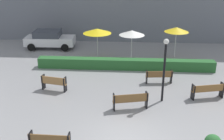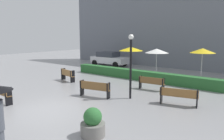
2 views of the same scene
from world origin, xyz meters
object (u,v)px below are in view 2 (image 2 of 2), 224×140
(bench_far_left, at_px, (67,74))
(bench_mid_center, at_px, (94,88))
(parked_car, at_px, (109,59))
(bench_far_right, at_px, (179,95))
(bench_near_left, at_px, (1,92))
(patio_umbrella_yellow, at_px, (131,49))
(planter_pot, at_px, (93,124))
(patio_umbrella_yellow_far, at_px, (203,51))
(bench_back_row, at_px, (151,82))
(patio_umbrella_white, at_px, (157,51))
(lamp_post, at_px, (131,59))

(bench_far_left, bearing_deg, bench_mid_center, -22.90)
(bench_far_left, distance_m, parked_car, 8.69)
(bench_far_right, distance_m, parked_car, 14.27)
(bench_near_left, distance_m, bench_mid_center, 4.82)
(bench_near_left, relative_size, bench_mid_center, 0.90)
(patio_umbrella_yellow, bearing_deg, bench_far_right, -42.29)
(bench_far_left, distance_m, bench_far_right, 8.72)
(planter_pot, xyz_separation_m, patio_umbrella_yellow_far, (0.27, 11.73, 1.84))
(bench_back_row, bearing_deg, planter_pot, -78.74)
(bench_near_left, height_order, patio_umbrella_white, patio_umbrella_white)
(patio_umbrella_white, bearing_deg, bench_near_left, -105.66)
(bench_far_left, bearing_deg, patio_umbrella_yellow, 71.95)
(bench_near_left, distance_m, bench_far_right, 8.98)
(bench_far_right, xyz_separation_m, parked_car, (-11.30, 8.70, 0.31))
(bench_far_left, relative_size, bench_near_left, 0.94)
(bench_far_left, xyz_separation_m, bench_mid_center, (4.47, -1.89, 0.01))
(bench_far_left, relative_size, patio_umbrella_yellow_far, 0.63)
(patio_umbrella_yellow, height_order, patio_umbrella_white, patio_umbrella_yellow)
(patio_umbrella_white, bearing_deg, parked_car, 159.33)
(patio_umbrella_yellow, bearing_deg, bench_mid_center, -71.41)
(bench_far_right, xyz_separation_m, planter_pot, (-1.11, -4.99, -0.08))
(bench_far_left, xyz_separation_m, patio_umbrella_white, (4.49, 5.62, 1.63))
(bench_back_row, relative_size, bench_mid_center, 0.91)
(bench_mid_center, relative_size, parked_car, 0.43)
(bench_near_left, xyz_separation_m, patio_umbrella_yellow, (0.53, 11.36, 1.66))
(patio_umbrella_white, relative_size, patio_umbrella_yellow_far, 0.95)
(bench_mid_center, relative_size, patio_umbrella_yellow, 0.77)
(patio_umbrella_yellow, distance_m, patio_umbrella_yellow_far, 6.00)
(bench_back_row, xyz_separation_m, planter_pot, (1.37, -6.87, -0.06))
(bench_far_left, bearing_deg, lamp_post, -8.01)
(patio_umbrella_yellow_far, bearing_deg, bench_far_right, -82.91)
(bench_back_row, bearing_deg, bench_far_right, -37.21)
(bench_back_row, xyz_separation_m, lamp_post, (-0.04, -2.34, 1.67))
(bench_back_row, bearing_deg, patio_umbrella_white, 112.65)
(bench_far_left, xyz_separation_m, bench_far_right, (8.71, -0.41, -0.01))
(bench_back_row, relative_size, bench_far_right, 0.90)
(planter_pot, distance_m, patio_umbrella_white, 11.57)
(bench_mid_center, relative_size, planter_pot, 1.81)
(bench_far_left, distance_m, patio_umbrella_yellow_far, 10.25)
(bench_near_left, distance_m, lamp_post, 6.93)
(bench_back_row, relative_size, planter_pot, 1.66)
(bench_near_left, relative_size, parked_car, 0.39)
(planter_pot, height_order, patio_umbrella_yellow_far, patio_umbrella_yellow_far)
(bench_back_row, bearing_deg, bench_mid_center, -117.55)
(patio_umbrella_yellow_far, bearing_deg, bench_near_left, -118.66)
(bench_back_row, height_order, lamp_post, lamp_post)
(patio_umbrella_yellow, xyz_separation_m, parked_car, (-4.48, 2.50, -1.38))
(planter_pot, bearing_deg, parked_car, 126.65)
(bench_far_left, bearing_deg, planter_pot, -35.41)
(bench_far_left, distance_m, planter_pot, 9.32)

